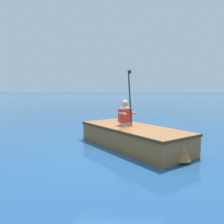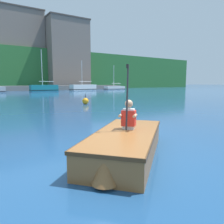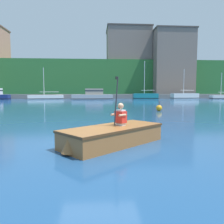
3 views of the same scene
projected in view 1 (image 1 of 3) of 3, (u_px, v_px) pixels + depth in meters
ground_plane at (118, 151)px, 4.97m from camera, size 300.00×300.00×0.00m
rowboat_foreground at (134, 136)px, 5.24m from camera, size 3.01×2.82×0.49m
person_paddler at (125, 114)px, 5.45m from camera, size 0.46×0.46×1.35m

